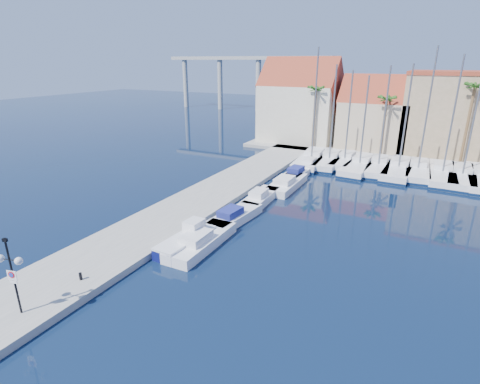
# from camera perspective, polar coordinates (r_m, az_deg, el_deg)

# --- Properties ---
(ground) EXTENTS (260.00, 260.00, 0.00)m
(ground) POSITION_cam_1_polar(r_m,az_deg,el_deg) (21.70, -8.33, -18.69)
(ground) COLOR black
(ground) RESTS_ON ground
(quay_west) EXTENTS (6.00, 77.00, 0.50)m
(quay_west) POSITION_cam_1_polar(r_m,az_deg,el_deg) (35.81, -7.53, -2.18)
(quay_west) COLOR gray
(quay_west) RESTS_ON ground
(shore_north) EXTENTS (54.00, 16.00, 0.50)m
(shore_north) POSITION_cam_1_polar(r_m,az_deg,el_deg) (62.95, 26.69, 5.34)
(shore_north) COLOR gray
(shore_north) RESTS_ON ground
(lamp_post) EXTENTS (1.48, 0.68, 4.45)m
(lamp_post) POSITION_cam_1_polar(r_m,az_deg,el_deg) (22.79, -31.58, -9.45)
(lamp_post) COLOR black
(lamp_post) RESTS_ON quay_west
(bollard) EXTENTS (0.19, 0.19, 0.47)m
(bollard) POSITION_cam_1_polar(r_m,az_deg,el_deg) (25.63, -23.12, -11.73)
(bollard) COLOR black
(bollard) RESTS_ON quay_west
(fishing_boat) EXTENTS (2.09, 5.49, 1.89)m
(fishing_boat) POSITION_cam_1_polar(r_m,az_deg,el_deg) (28.51, -8.07, -7.24)
(fishing_boat) COLOR #0E1356
(fishing_boat) RESTS_ON ground
(motorboat_west_0) EXTENTS (2.30, 7.05, 1.40)m
(motorboat_west_0) POSITION_cam_1_polar(r_m,az_deg,el_deg) (28.48, -6.02, -7.45)
(motorboat_west_0) COLOR white
(motorboat_west_0) RESTS_ON ground
(motorboat_west_1) EXTENTS (2.62, 6.45, 1.40)m
(motorboat_west_1) POSITION_cam_1_polar(r_m,az_deg,el_deg) (32.62, -0.94, -3.73)
(motorboat_west_1) COLOR white
(motorboat_west_1) RESTS_ON ground
(motorboat_west_2) EXTENTS (2.08, 5.95, 1.40)m
(motorboat_west_2) POSITION_cam_1_polar(r_m,az_deg,el_deg) (37.18, 3.15, -0.79)
(motorboat_west_2) COLOR white
(motorboat_west_2) RESTS_ON ground
(motorboat_west_3) EXTENTS (2.44, 7.50, 1.40)m
(motorboat_west_3) POSITION_cam_1_polar(r_m,az_deg,el_deg) (41.52, 7.08, 1.27)
(motorboat_west_3) COLOR white
(motorboat_west_3) RESTS_ON ground
(motorboat_west_4) EXTENTS (2.28, 6.39, 1.40)m
(motorboat_west_4) POSITION_cam_1_polar(r_m,az_deg,el_deg) (45.66, 8.73, 2.87)
(motorboat_west_4) COLOR white
(motorboat_west_4) RESTS_ON ground
(motorboat_west_5) EXTENTS (2.20, 6.23, 1.40)m
(motorboat_west_5) POSITION_cam_1_polar(r_m,az_deg,el_deg) (50.06, 10.64, 4.23)
(motorboat_west_5) COLOR white
(motorboat_west_5) RESTS_ON ground
(motorboat_west_6) EXTENTS (2.57, 7.41, 1.40)m
(motorboat_west_6) POSITION_cam_1_polar(r_m,az_deg,el_deg) (55.34, 12.34, 5.56)
(motorboat_west_6) COLOR white
(motorboat_west_6) RESTS_ON ground
(sailboat_0) EXTENTS (4.00, 12.05, 14.93)m
(sailboat_0) POSITION_cam_1_polar(r_m,az_deg,el_deg) (52.68, 10.99, 5.05)
(sailboat_0) COLOR white
(sailboat_0) RESTS_ON ground
(sailboat_1) EXTENTS (3.24, 10.65, 12.90)m
(sailboat_1) POSITION_cam_1_polar(r_m,az_deg,el_deg) (52.46, 13.57, 4.79)
(sailboat_1) COLOR white
(sailboat_1) RESTS_ON ground
(sailboat_2) EXTENTS (2.68, 9.32, 12.24)m
(sailboat_2) POSITION_cam_1_polar(r_m,az_deg,el_deg) (52.66, 15.78, 4.67)
(sailboat_2) COLOR white
(sailboat_2) RESTS_ON ground
(sailboat_3) EXTENTS (3.69, 11.49, 11.68)m
(sailboat_3) POSITION_cam_1_polar(r_m,az_deg,el_deg) (51.05, 17.93, 3.96)
(sailboat_3) COLOR white
(sailboat_3) RESTS_ON ground
(sailboat_4) EXTENTS (3.32, 10.38, 12.79)m
(sailboat_4) POSITION_cam_1_polar(r_m,az_deg,el_deg) (51.20, 20.37, 3.76)
(sailboat_4) COLOR white
(sailboat_4) RESTS_ON ground
(sailboat_5) EXTENTS (3.39, 11.60, 13.02)m
(sailboat_5) POSITION_cam_1_polar(r_m,az_deg,el_deg) (50.98, 23.08, 3.33)
(sailboat_5) COLOR white
(sailboat_5) RESTS_ON ground
(sailboat_6) EXTENTS (3.31, 10.51, 14.91)m
(sailboat_6) POSITION_cam_1_polar(r_m,az_deg,el_deg) (51.28, 25.46, 3.13)
(sailboat_6) COLOR white
(sailboat_6) RESTS_ON ground
(sailboat_7) EXTENTS (3.32, 11.19, 14.00)m
(sailboat_7) POSITION_cam_1_polar(r_m,az_deg,el_deg) (51.01, 28.42, 2.56)
(sailboat_7) COLOR white
(sailboat_7) RESTS_ON ground
(sailboat_8) EXTENTS (3.30, 11.11, 12.29)m
(sailboat_8) POSITION_cam_1_polar(r_m,az_deg,el_deg) (50.99, 30.73, 2.14)
(sailboat_8) COLOR white
(sailboat_8) RESTS_ON ground
(building_0) EXTENTS (12.30, 9.00, 13.50)m
(building_0) POSITION_cam_1_polar(r_m,az_deg,el_deg) (64.30, 9.16, 13.09)
(building_0) COLOR beige
(building_0) RESTS_ON shore_north
(building_1) EXTENTS (10.30, 8.00, 11.00)m
(building_1) POSITION_cam_1_polar(r_m,az_deg,el_deg) (61.69, 19.87, 10.79)
(building_1) COLOR #C6AF8B
(building_1) RESTS_ON shore_north
(building_2) EXTENTS (14.20, 10.20, 11.50)m
(building_2) POSITION_cam_1_polar(r_m,az_deg,el_deg) (62.03, 30.31, 10.27)
(building_2) COLOR #99855E
(building_2) RESTS_ON shore_north
(palm_0) EXTENTS (2.60, 2.60, 10.15)m
(palm_0) POSITION_cam_1_polar(r_m,az_deg,el_deg) (58.12, 11.49, 14.84)
(palm_0) COLOR brown
(palm_0) RESTS_ON shore_north
(palm_1) EXTENTS (2.60, 2.60, 9.15)m
(palm_1) POSITION_cam_1_polar(r_m,az_deg,el_deg) (56.19, 21.47, 12.80)
(palm_1) COLOR brown
(palm_1) RESTS_ON shore_north
(palm_2) EXTENTS (2.60, 2.60, 11.15)m
(palm_2) POSITION_cam_1_polar(r_m,az_deg,el_deg) (55.78, 32.15, 13.15)
(palm_2) COLOR brown
(palm_2) RESTS_ON shore_north
(viaduct) EXTENTS (48.00, 2.20, 14.45)m
(viaduct) POSITION_cam_1_polar(r_m,az_deg,el_deg) (107.69, 0.25, 17.75)
(viaduct) COLOR #9E9E99
(viaduct) RESTS_ON ground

